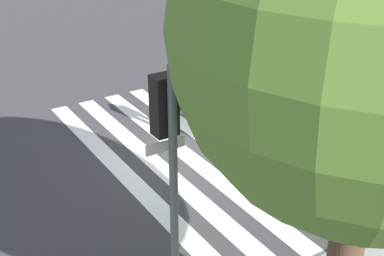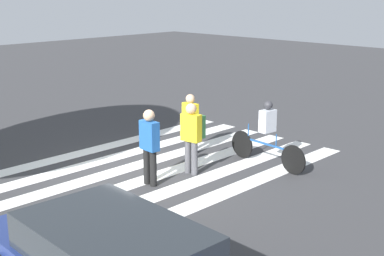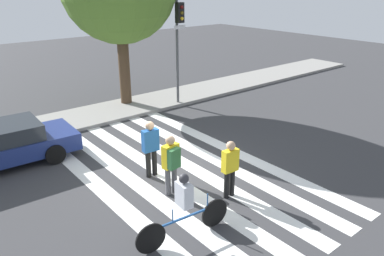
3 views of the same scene
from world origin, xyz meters
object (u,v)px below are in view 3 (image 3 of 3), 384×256
(pedestrian_child_with_backpack, at_px, (151,146))
(pedestrian_adult_yellow_jacket, at_px, (171,161))
(cyclist_near_curb, at_px, (184,205))
(traffic_light, at_px, (179,32))
(pedestrian_adult_blue_shirt, at_px, (230,166))

(pedestrian_child_with_backpack, height_order, pedestrian_adult_yellow_jacket, pedestrian_child_with_backpack)
(pedestrian_child_with_backpack, bearing_deg, cyclist_near_curb, 75.03)
(traffic_light, distance_m, pedestrian_adult_yellow_jacket, 8.16)
(pedestrian_child_with_backpack, xyz_separation_m, pedestrian_adult_yellow_jacket, (-0.14, -1.22, 0.02))
(cyclist_near_curb, bearing_deg, pedestrian_adult_blue_shirt, 22.73)
(traffic_light, relative_size, cyclist_near_curb, 2.00)
(cyclist_near_curb, bearing_deg, pedestrian_child_with_backpack, 75.52)
(traffic_light, height_order, pedestrian_child_with_backpack, traffic_light)
(pedestrian_child_with_backpack, xyz_separation_m, pedestrian_adult_blue_shirt, (0.98, -2.29, -0.06))
(traffic_light, distance_m, cyclist_near_curb, 10.04)
(traffic_light, height_order, pedestrian_adult_blue_shirt, traffic_light)
(pedestrian_child_with_backpack, distance_m, pedestrian_adult_yellow_jacket, 1.23)
(pedestrian_adult_blue_shirt, distance_m, cyclist_near_curb, 2.13)
(pedestrian_adult_yellow_jacket, height_order, cyclist_near_curb, pedestrian_adult_yellow_jacket)
(pedestrian_adult_blue_shirt, distance_m, pedestrian_adult_yellow_jacket, 1.56)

